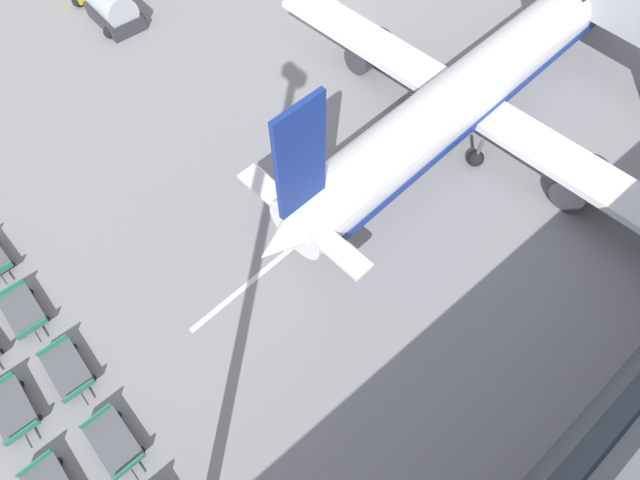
{
  "coord_description": "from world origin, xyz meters",
  "views": [
    {
      "loc": [
        26.21,
        -24.14,
        24.29
      ],
      "look_at": [
        15.77,
        -15.35,
        2.23
      ],
      "focal_mm": 28.0,
      "sensor_mm": 36.0,
      "label": 1
    }
  ],
  "objects_px": {
    "baggage_dolly_row_near_col_c": "(12,409)",
    "baggage_dolly_row_mid_a_col_d": "(114,442)",
    "baggage_dolly_row_mid_a_col_c": "(67,369)",
    "airplane": "(475,86)",
    "fuel_tanker_primary": "(106,1)",
    "baggage_dolly_row_mid_a_col_b": "(23,311)"
  },
  "relations": [
    {
      "from": "fuel_tanker_primary",
      "to": "baggage_dolly_row_mid_a_col_d",
      "type": "xyz_separation_m",
      "value": [
        29.02,
        -14.96,
        -0.84
      ]
    },
    {
      "from": "baggage_dolly_row_mid_a_col_b",
      "to": "airplane",
      "type": "bearing_deg",
      "value": 79.25
    },
    {
      "from": "baggage_dolly_row_near_col_c",
      "to": "baggage_dolly_row_mid_a_col_c",
      "type": "bearing_deg",
      "value": 91.84
    },
    {
      "from": "baggage_dolly_row_near_col_c",
      "to": "baggage_dolly_row_mid_a_col_b",
      "type": "height_order",
      "value": "same"
    },
    {
      "from": "baggage_dolly_row_near_col_c",
      "to": "baggage_dolly_row_mid_a_col_d",
      "type": "xyz_separation_m",
      "value": [
        4.36,
        2.94,
        0.0
      ]
    },
    {
      "from": "baggage_dolly_row_mid_a_col_b",
      "to": "baggage_dolly_row_mid_a_col_d",
      "type": "relative_size",
      "value": 1.0
    },
    {
      "from": "baggage_dolly_row_near_col_c",
      "to": "baggage_dolly_row_mid_a_col_b",
      "type": "distance_m",
      "value": 5.05
    },
    {
      "from": "baggage_dolly_row_mid_a_col_b",
      "to": "baggage_dolly_row_mid_a_col_c",
      "type": "relative_size",
      "value": 1.0
    },
    {
      "from": "airplane",
      "to": "fuel_tanker_primary",
      "type": "relative_size",
      "value": 4.88
    },
    {
      "from": "baggage_dolly_row_mid_a_col_c",
      "to": "baggage_dolly_row_mid_a_col_d",
      "type": "distance_m",
      "value": 4.45
    },
    {
      "from": "airplane",
      "to": "baggage_dolly_row_near_col_c",
      "type": "height_order",
      "value": "airplane"
    },
    {
      "from": "baggage_dolly_row_near_col_c",
      "to": "fuel_tanker_primary",
      "type": "bearing_deg",
      "value": 144.03
    },
    {
      "from": "fuel_tanker_primary",
      "to": "baggage_dolly_row_mid_a_col_b",
      "type": "height_order",
      "value": "fuel_tanker_primary"
    },
    {
      "from": "baggage_dolly_row_near_col_c",
      "to": "baggage_dolly_row_mid_a_col_b",
      "type": "bearing_deg",
      "value": 151.94
    },
    {
      "from": "airplane",
      "to": "baggage_dolly_row_mid_a_col_b",
      "type": "height_order",
      "value": "airplane"
    },
    {
      "from": "fuel_tanker_primary",
      "to": "baggage_dolly_row_near_col_c",
      "type": "distance_m",
      "value": 30.48
    },
    {
      "from": "fuel_tanker_primary",
      "to": "baggage_dolly_row_mid_a_col_b",
      "type": "xyz_separation_m",
      "value": [
        20.2,
        -15.52,
        -0.84
      ]
    },
    {
      "from": "baggage_dolly_row_near_col_c",
      "to": "airplane",
      "type": "bearing_deg",
      "value": 88.3
    },
    {
      "from": "baggage_dolly_row_near_col_c",
      "to": "baggage_dolly_row_mid_a_col_c",
      "type": "xyz_separation_m",
      "value": [
        -0.09,
        2.79,
        0.0
      ]
    },
    {
      "from": "fuel_tanker_primary",
      "to": "baggage_dolly_row_mid_a_col_c",
      "type": "bearing_deg",
      "value": -31.58
    },
    {
      "from": "baggage_dolly_row_mid_a_col_b",
      "to": "baggage_dolly_row_mid_a_col_d",
      "type": "xyz_separation_m",
      "value": [
        8.81,
        0.56,
        0.0
      ]
    },
    {
      "from": "baggage_dolly_row_near_col_c",
      "to": "baggage_dolly_row_mid_a_col_d",
      "type": "height_order",
      "value": "same"
    }
  ]
}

